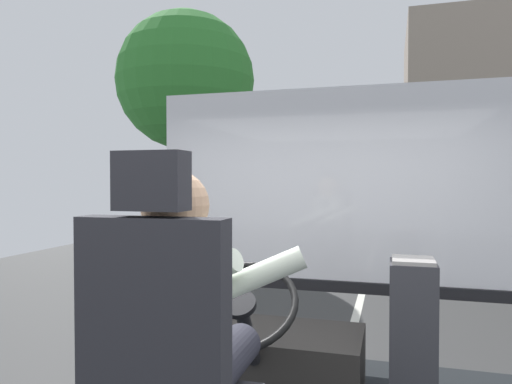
{
  "coord_description": "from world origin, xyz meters",
  "views": [
    {
      "loc": [
        0.48,
        -1.79,
        1.98
      ],
      "look_at": [
        -0.26,
        0.75,
        1.91
      ],
      "focal_mm": 32.87,
      "sensor_mm": 36.0,
      "label": 1
    }
  ],
  "objects_px": {
    "bus_driver": "(183,318)",
    "steering_console": "(266,360)",
    "fare_box": "(413,339)",
    "parked_car_white": "(484,206)"
  },
  "relations": [
    {
      "from": "bus_driver",
      "to": "steering_console",
      "type": "xyz_separation_m",
      "value": [
        -0.0,
        1.13,
        -0.57
      ]
    },
    {
      "from": "steering_console",
      "to": "fare_box",
      "type": "bearing_deg",
      "value": -0.51
    },
    {
      "from": "bus_driver",
      "to": "steering_console",
      "type": "bearing_deg",
      "value": 90.0
    },
    {
      "from": "bus_driver",
      "to": "parked_car_white",
      "type": "bearing_deg",
      "value": 77.88
    },
    {
      "from": "fare_box",
      "to": "parked_car_white",
      "type": "distance_m",
      "value": 22.53
    },
    {
      "from": "bus_driver",
      "to": "fare_box",
      "type": "height_order",
      "value": "bus_driver"
    },
    {
      "from": "parked_car_white",
      "to": "bus_driver",
      "type": "bearing_deg",
      "value": -102.12
    },
    {
      "from": "bus_driver",
      "to": "fare_box",
      "type": "bearing_deg",
      "value": 54.19
    },
    {
      "from": "fare_box",
      "to": "parked_car_white",
      "type": "height_order",
      "value": "fare_box"
    },
    {
      "from": "bus_driver",
      "to": "parked_car_white",
      "type": "relative_size",
      "value": 0.19
    }
  ]
}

